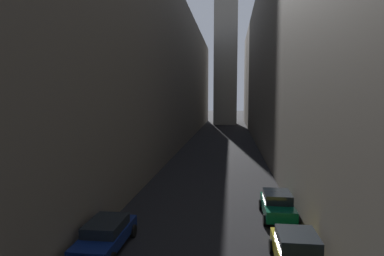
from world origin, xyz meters
name	(u,v)px	position (x,y,z in m)	size (l,w,h in m)	color
ground_plane	(219,150)	(0.00, 48.00, 0.00)	(264.00, 264.00, 0.00)	black
building_block_left	(147,72)	(-10.75, 50.00, 11.06)	(10.50, 108.00, 22.11)	#60594F
building_block_right	(310,63)	(12.38, 50.00, 12.09)	(13.76, 108.00, 24.18)	#60594F
clock_tower	(226,10)	(0.00, 91.62, 30.20)	(6.74, 6.74, 58.25)	gray
parked_car_left_third	(106,234)	(-4.40, 17.35, 0.77)	(1.98, 4.52, 1.44)	navy
parked_car_right_third	(297,251)	(4.40, 16.59, 0.80)	(2.02, 4.12, 1.56)	#A59919
parked_car_right_far	(277,205)	(4.40, 22.64, 0.81)	(1.95, 4.00, 1.56)	#05472D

